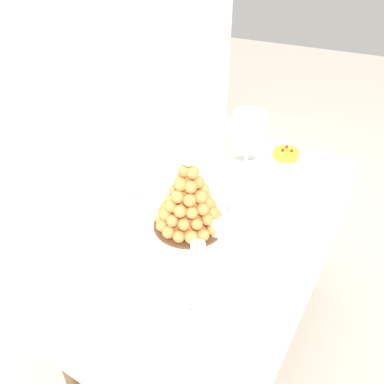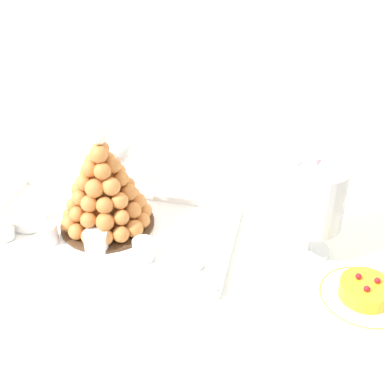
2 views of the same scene
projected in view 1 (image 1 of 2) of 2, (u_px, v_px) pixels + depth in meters
ground_plane at (207, 331)px, 1.84m from camera, size 12.00×12.00×0.00m
buffet_table at (211, 228)px, 1.47m from camera, size 1.30×0.83×0.77m
serving_tray at (197, 227)px, 1.30m from camera, size 0.66×0.35×0.02m
croquembouche at (189, 201)px, 1.24m from camera, size 0.25×0.25×0.28m
dessert_cup_left at (179, 276)px, 1.07m from camera, size 0.05×0.05×0.05m
dessert_cup_mid_left at (198, 251)px, 1.16m from camera, size 0.05×0.05×0.05m
dessert_cup_centre at (217, 228)px, 1.25m from camera, size 0.06×0.06×0.05m
dessert_cup_mid_right at (235, 210)px, 1.33m from camera, size 0.05×0.05×0.05m
dessert_cup_right at (248, 193)px, 1.42m from camera, size 0.05×0.05×0.05m
creme_brulee_ramekin at (166, 263)px, 1.13m from camera, size 0.09×0.09×0.02m
macaron_goblet at (249, 131)px, 1.59m from camera, size 0.15×0.15×0.25m
fruit_tart_plate at (286, 155)px, 1.70m from camera, size 0.20×0.20×0.05m
wine_glass at (133, 188)px, 1.30m from camera, size 0.08×0.08×0.16m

